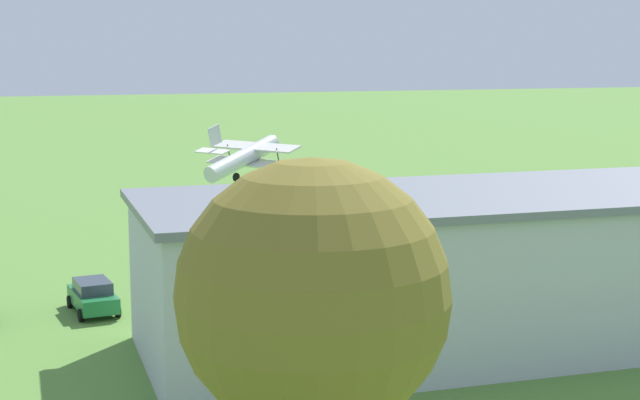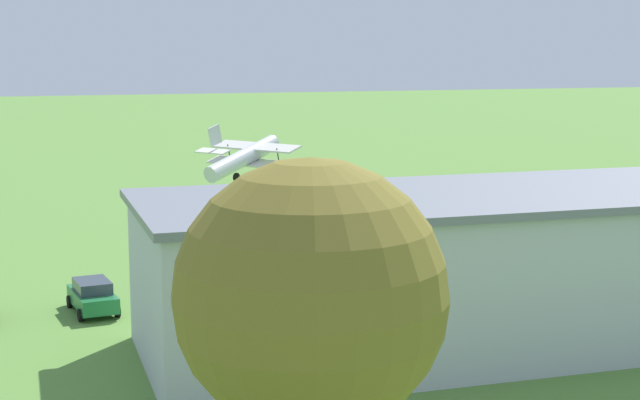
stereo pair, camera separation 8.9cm
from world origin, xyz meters
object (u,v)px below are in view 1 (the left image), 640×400
person_watching_takeoff (176,271)px  person_beside_truck (625,242)px  person_walking_on_apron (150,279)px  tree_near_perimeter_road (313,297)px  car_green (93,296)px  biplane (245,158)px  hangar (533,263)px

person_watching_takeoff → person_beside_truck: bearing=178.6°
person_walking_on_apron → tree_near_perimeter_road: size_ratio=0.16×
car_green → person_beside_truck: (-34.11, -3.86, -0.03)m
tree_near_perimeter_road → biplane: bearing=-101.2°
hangar → person_walking_on_apron: size_ratio=21.45×
tree_near_perimeter_road → person_walking_on_apron: bearing=-89.7°
person_beside_truck → car_green: bearing=6.5°
car_green → tree_near_perimeter_road: (-3.41, 26.77, 6.33)m
hangar → person_beside_truck: size_ratio=21.67×
hangar → person_watching_takeoff: hangar is taller
person_beside_truck → biplane: bearing=-34.0°
person_beside_truck → tree_near_perimeter_road: 43.84m
car_green → hangar: bearing=151.4°
biplane → person_beside_truck: size_ratio=4.55×
hangar → person_watching_takeoff: (14.14, -15.02, -2.69)m
car_green → person_beside_truck: person_beside_truck is taller
hangar → biplane: bearing=-76.8°
person_watching_takeoff → tree_near_perimeter_road: bearing=87.1°
car_green → person_beside_truck: size_ratio=2.62×
biplane → person_beside_truck: bearing=146.0°
person_walking_on_apron → biplane: bearing=-120.1°
hangar → person_watching_takeoff: bearing=-46.7°
person_watching_takeoff → person_beside_truck: person_beside_truck is taller
person_watching_takeoff → car_green: bearing=42.4°
person_watching_takeoff → person_walking_on_apron: bearing=45.3°
person_watching_takeoff → tree_near_perimeter_road: 32.04m
hangar → tree_near_perimeter_road: 22.99m
hangar → car_green: 21.96m
car_green → person_watching_takeoff: car_green is taller
car_green → person_watching_takeoff: size_ratio=2.71×
biplane → hangar: bearing=103.2°
hangar → person_beside_truck: hangar is taller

